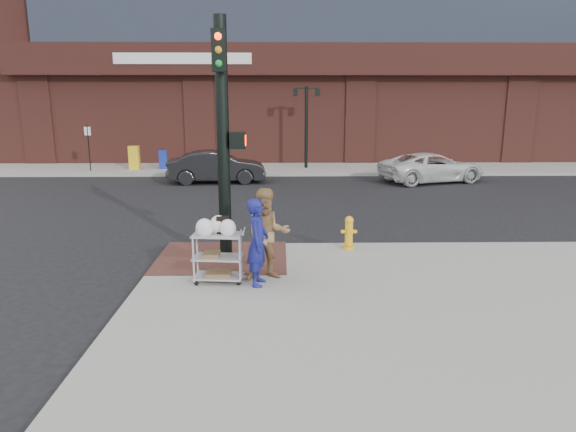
{
  "coord_description": "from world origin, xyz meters",
  "views": [
    {
      "loc": [
        0.67,
        -9.87,
        3.53
      ],
      "look_at": [
        0.83,
        0.12,
        1.25
      ],
      "focal_mm": 32.0,
      "sensor_mm": 36.0,
      "label": 1
    }
  ],
  "objects_px": {
    "lamp_post": "(306,118)",
    "woman_blue": "(258,242)",
    "sedan_dark": "(217,167)",
    "pedestrian_tan": "(268,234)",
    "fire_hydrant": "(349,232)",
    "traffic_signal_pole": "(224,134)",
    "utility_cart": "(218,253)",
    "minivan_white": "(432,167)"
  },
  "relations": [
    {
      "from": "woman_blue",
      "to": "minivan_white",
      "type": "relative_size",
      "value": 0.36
    },
    {
      "from": "pedestrian_tan",
      "to": "fire_hydrant",
      "type": "height_order",
      "value": "pedestrian_tan"
    },
    {
      "from": "woman_blue",
      "to": "traffic_signal_pole",
      "type": "bearing_deg",
      "value": 32.73
    },
    {
      "from": "lamp_post",
      "to": "pedestrian_tan",
      "type": "xyz_separation_m",
      "value": [
        -1.57,
        -16.5,
        -1.58
      ]
    },
    {
      "from": "minivan_white",
      "to": "utility_cart",
      "type": "distance_m",
      "value": 15.04
    },
    {
      "from": "sedan_dark",
      "to": "fire_hydrant",
      "type": "distance_m",
      "value": 11.5
    },
    {
      "from": "utility_cart",
      "to": "traffic_signal_pole",
      "type": "bearing_deg",
      "value": 89.23
    },
    {
      "from": "traffic_signal_pole",
      "to": "fire_hydrant",
      "type": "xyz_separation_m",
      "value": [
        2.73,
        0.73,
        -2.28
      ]
    },
    {
      "from": "utility_cart",
      "to": "fire_hydrant",
      "type": "bearing_deg",
      "value": 38.02
    },
    {
      "from": "pedestrian_tan",
      "to": "fire_hydrant",
      "type": "distance_m",
      "value": 2.75
    },
    {
      "from": "pedestrian_tan",
      "to": "minivan_white",
      "type": "relative_size",
      "value": 0.39
    },
    {
      "from": "traffic_signal_pole",
      "to": "lamp_post",
      "type": "bearing_deg",
      "value": 80.76
    },
    {
      "from": "pedestrian_tan",
      "to": "utility_cart",
      "type": "distance_m",
      "value": 0.99
    },
    {
      "from": "lamp_post",
      "to": "utility_cart",
      "type": "xyz_separation_m",
      "value": [
        -2.5,
        -16.65,
        -1.9
      ]
    },
    {
      "from": "pedestrian_tan",
      "to": "sedan_dark",
      "type": "bearing_deg",
      "value": 88.1
    },
    {
      "from": "woman_blue",
      "to": "sedan_dark",
      "type": "height_order",
      "value": "woman_blue"
    },
    {
      "from": "lamp_post",
      "to": "woman_blue",
      "type": "height_order",
      "value": "lamp_post"
    },
    {
      "from": "lamp_post",
      "to": "traffic_signal_pole",
      "type": "relative_size",
      "value": 0.8
    },
    {
      "from": "traffic_signal_pole",
      "to": "sedan_dark",
      "type": "bearing_deg",
      "value": 97.86
    },
    {
      "from": "pedestrian_tan",
      "to": "utility_cart",
      "type": "xyz_separation_m",
      "value": [
        -0.93,
        -0.15,
        -0.31
      ]
    },
    {
      "from": "lamp_post",
      "to": "woman_blue",
      "type": "relative_size",
      "value": 2.45
    },
    {
      "from": "minivan_white",
      "to": "fire_hydrant",
      "type": "distance_m",
      "value": 11.84
    },
    {
      "from": "traffic_signal_pole",
      "to": "minivan_white",
      "type": "distance_m",
      "value": 14.01
    },
    {
      "from": "sedan_dark",
      "to": "pedestrian_tan",
      "type": "bearing_deg",
      "value": -173.85
    },
    {
      "from": "minivan_white",
      "to": "utility_cart",
      "type": "height_order",
      "value": "utility_cart"
    },
    {
      "from": "fire_hydrant",
      "to": "utility_cart",
      "type": "bearing_deg",
      "value": -141.98
    },
    {
      "from": "traffic_signal_pole",
      "to": "utility_cart",
      "type": "bearing_deg",
      "value": -90.77
    },
    {
      "from": "pedestrian_tan",
      "to": "fire_hydrant",
      "type": "bearing_deg",
      "value": 34.73
    },
    {
      "from": "lamp_post",
      "to": "sedan_dark",
      "type": "height_order",
      "value": "lamp_post"
    },
    {
      "from": "woman_blue",
      "to": "pedestrian_tan",
      "type": "xyz_separation_m",
      "value": [
        0.17,
        0.3,
        0.07
      ]
    },
    {
      "from": "woman_blue",
      "to": "minivan_white",
      "type": "height_order",
      "value": "woman_blue"
    },
    {
      "from": "lamp_post",
      "to": "woman_blue",
      "type": "bearing_deg",
      "value": -95.91
    },
    {
      "from": "woman_blue",
      "to": "fire_hydrant",
      "type": "height_order",
      "value": "woman_blue"
    },
    {
      "from": "lamp_post",
      "to": "minivan_white",
      "type": "relative_size",
      "value": 0.88
    },
    {
      "from": "woman_blue",
      "to": "sedan_dark",
      "type": "bearing_deg",
      "value": 17.63
    },
    {
      "from": "sedan_dark",
      "to": "fire_hydrant",
      "type": "xyz_separation_m",
      "value": [
        4.3,
        -10.66,
        -0.14
      ]
    },
    {
      "from": "lamp_post",
      "to": "traffic_signal_pole",
      "type": "bearing_deg",
      "value": -99.24
    },
    {
      "from": "traffic_signal_pole",
      "to": "utility_cart",
      "type": "height_order",
      "value": "traffic_signal_pole"
    },
    {
      "from": "fire_hydrant",
      "to": "sedan_dark",
      "type": "bearing_deg",
      "value": 111.98
    },
    {
      "from": "utility_cart",
      "to": "minivan_white",
      "type": "bearing_deg",
      "value": 58.8
    },
    {
      "from": "minivan_white",
      "to": "fire_hydrant",
      "type": "xyz_separation_m",
      "value": [
        -5.04,
        -10.71,
        -0.09
      ]
    },
    {
      "from": "pedestrian_tan",
      "to": "minivan_white",
      "type": "distance_m",
      "value": 14.45
    }
  ]
}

